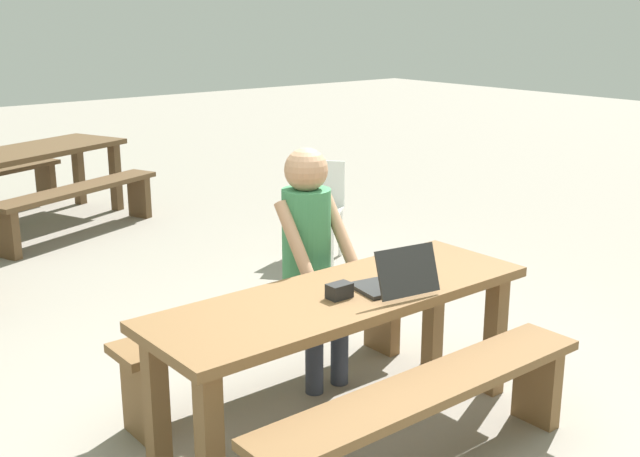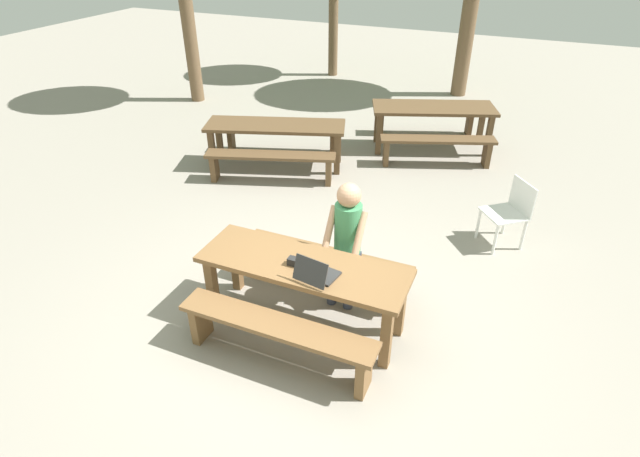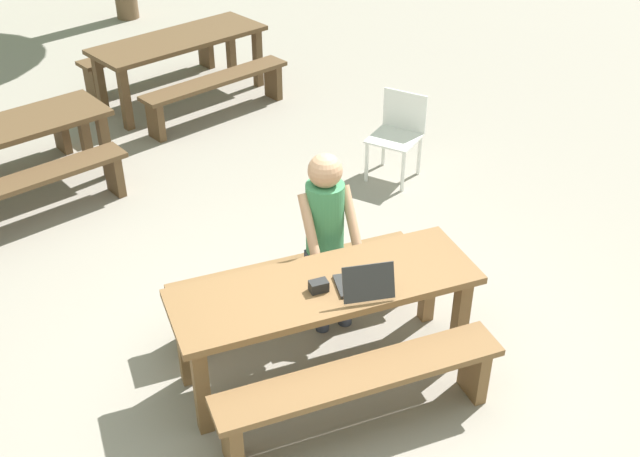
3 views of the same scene
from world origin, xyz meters
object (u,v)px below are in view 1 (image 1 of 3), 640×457
(plastic_chair, at_px, (316,207))
(picnic_table_mid, at_px, (25,162))
(small_pouch, at_px, (339,291))
(picnic_table_front, at_px, (343,315))
(person_seated, at_px, (311,248))
(laptop, at_px, (396,280))

(plastic_chair, bearing_deg, picnic_table_mid, 171.55)
(plastic_chair, bearing_deg, small_pouch, -75.49)
(small_pouch, xyz_separation_m, plastic_chair, (1.73, 2.33, -0.32))
(picnic_table_front, distance_m, picnic_table_mid, 4.84)
(picnic_table_mid, bearing_deg, person_seated, -109.85)
(person_seated, distance_m, picnic_table_mid, 4.31)
(laptop, height_order, picnic_table_mid, laptop)
(picnic_table_front, height_order, laptop, laptop)
(plastic_chair, bearing_deg, laptop, -69.94)
(laptop, distance_m, person_seated, 0.69)
(picnic_table_front, xyz_separation_m, small_pouch, (-0.07, -0.05, 0.15))
(person_seated, bearing_deg, plastic_chair, 50.61)
(laptop, bearing_deg, picnic_table_front, -29.00)
(picnic_table_front, relative_size, laptop, 5.37)
(small_pouch, distance_m, plastic_chair, 2.92)
(laptop, relative_size, small_pouch, 3.19)
(laptop, relative_size, picnic_table_mid, 0.17)
(laptop, xyz_separation_m, picnic_table_mid, (-0.04, 5.00, -0.15))
(small_pouch, relative_size, plastic_chair, 0.14)
(small_pouch, bearing_deg, laptop, -21.62)
(person_seated, xyz_separation_m, plastic_chair, (1.44, 1.75, -0.34))
(laptop, bearing_deg, plastic_chair, -111.70)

